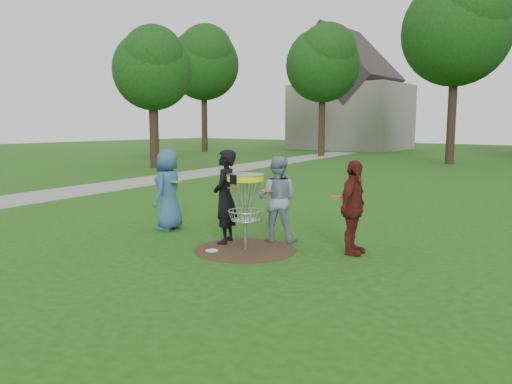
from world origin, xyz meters
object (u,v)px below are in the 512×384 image
Objects in this scene: player_blue at (168,189)px; player_grey at (277,199)px; player_maroon at (353,208)px; disc_golf_basket at (245,193)px; player_black at (225,197)px.

player_blue is 1.05× the size of player_grey.
disc_golf_basket is (-1.61, -0.91, 0.22)m from player_maroon.
player_black is at bearing 64.94° from player_blue.
player_black is 0.98m from player_grey.
player_maroon is (3.98, 0.54, -0.04)m from player_blue.
player_maroon reaches higher than disc_golf_basket.
player_black reaches higher than player_grey.
player_blue reaches higher than player_grey.
player_blue is 1.05× the size of player_maroon.
player_grey is 0.92m from disc_golf_basket.
player_blue is 2.47m from player_grey.
disc_golf_basket is (0.62, -0.17, 0.15)m from player_black.
player_blue is 4.02m from player_maroon.
player_grey is (0.67, 0.72, -0.06)m from player_black.
player_blue reaches higher than disc_golf_basket.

